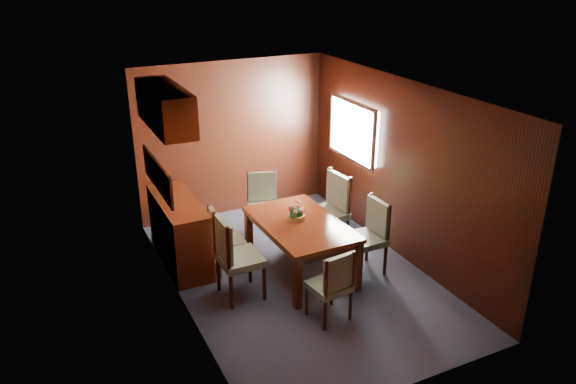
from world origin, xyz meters
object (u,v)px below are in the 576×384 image
dining_table (300,229)px  chair_head (333,283)px  flower_centerpiece (297,211)px  chair_left_near (234,253)px  sideboard (180,232)px  chair_right_near (370,232)px

dining_table → chair_head: size_ratio=1.77×
chair_head → flower_centerpiece: size_ratio=3.68×
chair_left_near → flower_centerpiece: chair_left_near is taller
sideboard → chair_left_near: bearing=-72.4°
chair_right_near → flower_centerpiece: (-0.84, 0.43, 0.28)m
chair_right_near → chair_head: bearing=126.3°
chair_head → chair_left_near: bearing=124.0°
chair_left_near → chair_right_near: bearing=84.3°
sideboard → chair_right_near: chair_right_near is taller
dining_table → chair_right_near: size_ratio=1.57×
dining_table → flower_centerpiece: bearing=96.5°
dining_table → chair_head: (-0.16, -1.09, -0.13)m
dining_table → flower_centerpiece: (-0.01, 0.09, 0.22)m
chair_right_near → flower_centerpiece: chair_right_near is taller
chair_right_near → chair_head: (-0.98, -0.75, -0.06)m
chair_head → sideboard: bearing=112.5°
chair_right_near → chair_head: size_ratio=1.13×
chair_left_near → chair_right_near: size_ratio=1.08×
dining_table → chair_right_near: (0.82, -0.34, -0.07)m
chair_right_near → chair_head: chair_right_near is taller
dining_table → flower_centerpiece: flower_centerpiece is taller
chair_head → flower_centerpiece: bearing=75.7°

